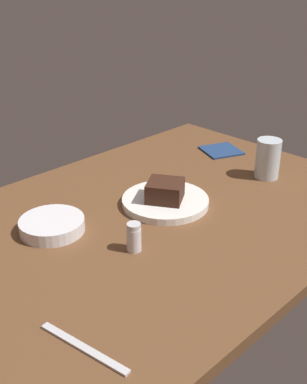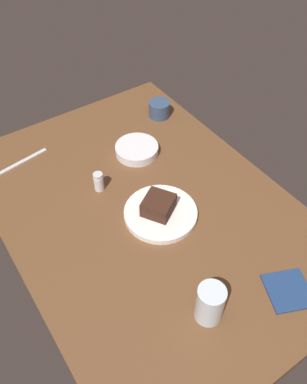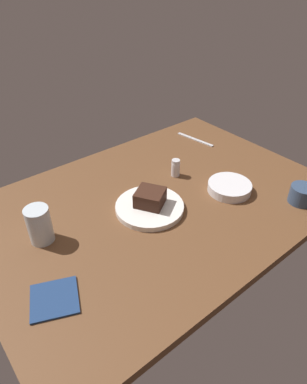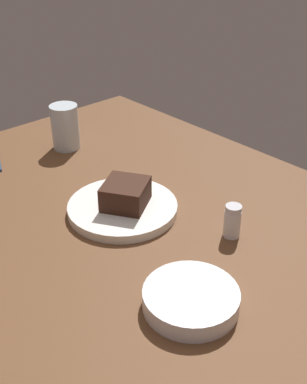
{
  "view_description": "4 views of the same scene",
  "coord_description": "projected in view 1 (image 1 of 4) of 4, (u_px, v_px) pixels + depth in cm",
  "views": [
    {
      "loc": [
        77.38,
        75.86,
        62.68
      ],
      "look_at": [
        -0.48,
        -1.71,
        8.37
      ],
      "focal_mm": 45.7,
      "sensor_mm": 36.0,
      "label": 1
    },
    {
      "loc": [
        -69.69,
        44.63,
        98.71
      ],
      "look_at": [
        0.45,
        -3.12,
        7.89
      ],
      "focal_mm": 37.5,
      "sensor_mm": 36.0,
      "label": 2
    },
    {
      "loc": [
        -59.69,
        -71.24,
        74.05
      ],
      "look_at": [
        -2.97,
        -1.37,
        8.82
      ],
      "focal_mm": 31.77,
      "sensor_mm": 36.0,
      "label": 3
    },
    {
      "loc": [
        62.2,
        -55.13,
        58.88
      ],
      "look_at": [
        0.08,
        1.93,
        8.48
      ],
      "focal_mm": 46.0,
      "sensor_mm": 36.0,
      "label": 4
    }
  ],
  "objects": [
    {
      "name": "chocolate_cake_slice",
      "position": [
        165.0,
        191.0,
        1.25
      ],
      "size": [
        11.98,
        12.1,
        5.07
      ],
      "primitive_type": "cube",
      "rotation": [
        0.0,
        0.0,
        2.13
      ],
      "color": "#381E14",
      "rests_on": "dessert_plate"
    },
    {
      "name": "folded_napkin",
      "position": [
        221.0,
        150.0,
        1.62
      ],
      "size": [
        15.18,
        15.11,
        0.6
      ],
      "primitive_type": "cube",
      "rotation": [
        0.0,
        0.0,
        -0.41
      ],
      "color": "navy",
      "rests_on": "dining_table"
    },
    {
      "name": "side_bowl",
      "position": [
        52.0,
        225.0,
        1.15
      ],
      "size": [
        15.4,
        15.4,
        3.16
      ],
      "primitive_type": "cylinder",
      "color": "silver",
      "rests_on": "dining_table"
    },
    {
      "name": "dessert_plate",
      "position": [
        165.0,
        201.0,
        1.28
      ],
      "size": [
        22.71,
        22.71,
        1.87
      ],
      "primitive_type": "cylinder",
      "color": "white",
      "rests_on": "dining_table"
    },
    {
      "name": "butter_knife",
      "position": [
        84.0,
        348.0,
        0.81
      ],
      "size": [
        4.39,
        18.98,
        0.5
      ],
      "primitive_type": "cube",
      "rotation": [
        0.0,
        0.0,
        4.87
      ],
      "color": "silver",
      "rests_on": "dining_table"
    },
    {
      "name": "water_glass",
      "position": [
        268.0,
        159.0,
        1.41
      ],
      "size": [
        7.08,
        7.08,
        11.51
      ],
      "primitive_type": "cylinder",
      "color": "silver",
      "rests_on": "dining_table"
    },
    {
      "name": "dining_table",
      "position": [
        157.0,
        219.0,
        1.24
      ],
      "size": [
        120.0,
        84.0,
        3.0
      ],
      "primitive_type": "cube",
      "color": "brown",
      "rests_on": "ground"
    },
    {
      "name": "salt_shaker",
      "position": [
        134.0,
        237.0,
        1.07
      ],
      "size": [
        3.29,
        3.29,
        6.71
      ],
      "color": "silver",
      "rests_on": "dining_table"
    }
  ]
}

